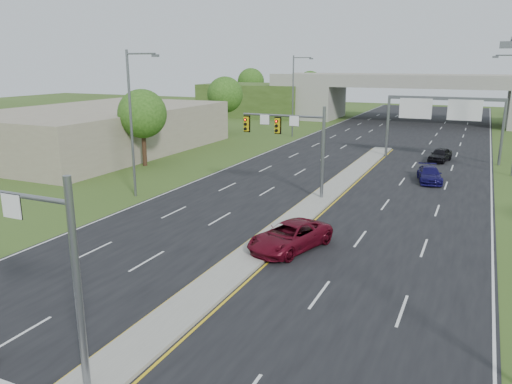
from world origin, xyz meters
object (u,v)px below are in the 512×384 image
object	(u,v)px
overpass	(417,102)
car_far_c	(440,155)
sign_gantry	(443,111)
signal_mast_near	(17,241)
car_far_b	(430,174)
signal_mast_far	(294,136)
car_far_a	(290,236)

from	to	relation	value
overpass	car_far_c	world-z (taller)	overpass
sign_gantry	car_far_c	world-z (taller)	sign_gantry
signal_mast_near	car_far_b	xyz separation A→B (m)	(9.12, 34.39, -4.04)
signal_mast_far	sign_gantry	distance (m)	21.91
overpass	car_far_c	size ratio (longest dim) A/B	19.42
car_far_a	car_far_b	world-z (taller)	car_far_a
sign_gantry	overpass	distance (m)	35.75
signal_mast_far	car_far_a	distance (m)	12.02
sign_gantry	car_far_a	size ratio (longest dim) A/B	2.13
car_far_b	car_far_c	xyz separation A→B (m)	(0.03, 10.19, 0.04)
car_far_a	car_far_b	bearing A→B (deg)	92.06
car_far_b	car_far_c	bearing A→B (deg)	78.17
overpass	car_far_b	xyz separation A→B (m)	(6.85, -45.68, -2.87)
sign_gantry	car_far_b	distance (m)	11.54
signal_mast_far	sign_gantry	world-z (taller)	signal_mast_far
signal_mast_far	car_far_b	bearing A→B (deg)	45.85
car_far_a	car_far_b	size ratio (longest dim) A/B	1.19
signal_mast_near	overpass	size ratio (longest dim) A/B	0.09
car_far_a	car_far_c	size ratio (longest dim) A/B	1.32
signal_mast_far	sign_gantry	bearing A→B (deg)	65.89
signal_mast_far	car_far_a	size ratio (longest dim) A/B	1.29
sign_gantry	car_far_a	world-z (taller)	sign_gantry
car_far_c	signal_mast_far	bearing A→B (deg)	-103.79
signal_mast_near	signal_mast_far	distance (m)	25.00
signal_mast_near	signal_mast_far	bearing A→B (deg)	90.00
overpass	car_far_b	distance (m)	46.28
car_far_a	car_far_b	distance (m)	20.81
car_far_a	signal_mast_near	bearing A→B (deg)	-87.79
car_far_a	overpass	bearing A→B (deg)	108.27
overpass	car_far_c	distance (m)	36.26
signal_mast_near	sign_gantry	xyz separation A→B (m)	(8.95, 44.99, 0.51)
signal_mast_far	car_far_c	xyz separation A→B (m)	(9.14, 19.58, -4.00)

